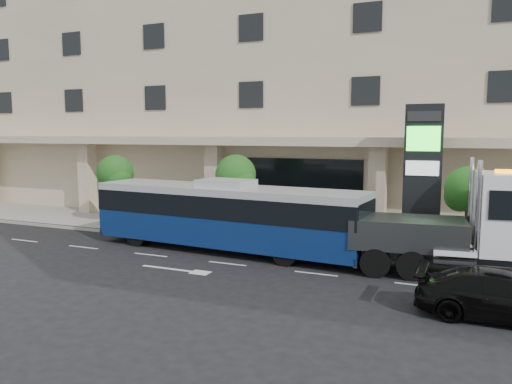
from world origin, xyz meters
TOP-DOWN VIEW (x-y plane):
  - ground at (0.00, 0.00)m, footprint 120.00×120.00m
  - sidewalk at (0.00, 5.00)m, footprint 120.00×6.00m
  - curb at (0.00, 2.00)m, footprint 120.00×0.30m
  - convention_center at (-0.00, 15.42)m, footprint 60.00×17.60m
  - tree_left at (-9.97, 3.59)m, footprint 2.27×2.20m
  - tree_mid at (-1.97, 3.59)m, footprint 2.28×2.20m
  - tree_right at (9.53, 3.59)m, footprint 2.10×2.00m
  - city_bus at (-1.12, 0.65)m, footprint 13.85×3.95m
  - tow_truck at (10.01, 0.48)m, footprint 10.36×3.49m
  - black_sedan at (10.61, -4.12)m, footprint 5.11×2.11m
  - signage_pylon at (7.51, 4.15)m, footprint 1.73×0.67m

SIDE VIEW (x-z plane):
  - ground at x=0.00m, z-range 0.00..0.00m
  - sidewalk at x=0.00m, z-range 0.00..0.15m
  - curb at x=0.00m, z-range 0.00..0.15m
  - black_sedan at x=10.61m, z-range 0.00..1.48m
  - city_bus at x=-1.12m, z-range 0.03..3.50m
  - tow_truck at x=10.01m, z-range -0.42..4.28m
  - tree_right at x=9.53m, z-range 1.01..5.06m
  - tree_left at x=-9.97m, z-range 1.00..5.22m
  - tree_mid at x=-1.97m, z-range 1.07..5.45m
  - signage_pylon at x=7.51m, z-range 0.20..7.06m
  - convention_center at x=0.00m, z-range -0.03..19.97m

